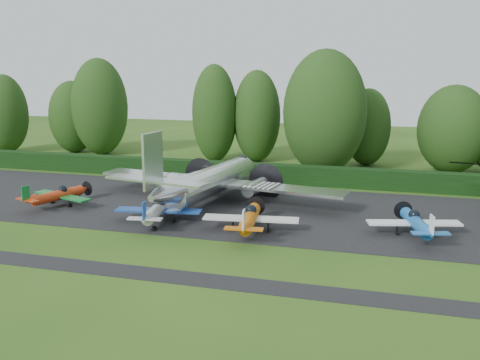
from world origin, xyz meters
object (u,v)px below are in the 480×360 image
(transport_plane, at_px, (210,181))
(light_plane_orange, at_px, (250,218))
(light_plane_red, at_px, (58,195))
(light_plane_white, at_px, (157,210))
(light_plane_blue, at_px, (416,222))

(transport_plane, bearing_deg, light_plane_orange, -61.80)
(light_plane_red, bearing_deg, light_plane_white, -31.45)
(transport_plane, xyz_separation_m, light_plane_orange, (5.55, -7.18, -1.02))
(transport_plane, height_order, light_plane_red, transport_plane)
(light_plane_white, distance_m, light_plane_blue, 19.75)
(light_plane_white, height_order, light_plane_orange, light_plane_orange)
(transport_plane, bearing_deg, light_plane_white, -117.55)
(transport_plane, bearing_deg, light_plane_blue, -24.85)
(light_plane_white, bearing_deg, transport_plane, 80.82)
(transport_plane, height_order, light_plane_white, transport_plane)
(light_plane_red, xyz_separation_m, light_plane_blue, (30.28, -0.49, 0.06))
(transport_plane, relative_size, light_plane_blue, 3.39)
(transport_plane, height_order, light_plane_blue, transport_plane)
(transport_plane, relative_size, light_plane_red, 3.57)
(transport_plane, bearing_deg, light_plane_red, -170.92)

